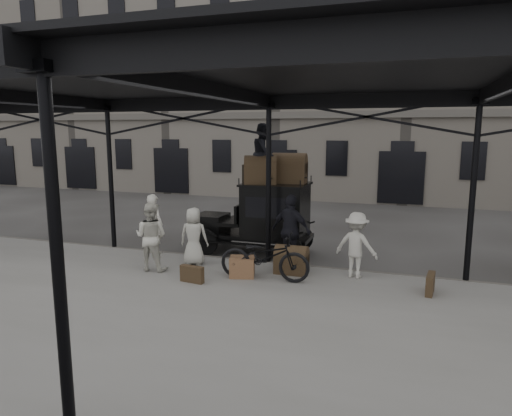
{
  "coord_description": "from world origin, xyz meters",
  "views": [
    {
      "loc": [
        3.56,
        -9.63,
        3.73
      ],
      "look_at": [
        -0.22,
        1.6,
        1.7
      ],
      "focal_mm": 32.0,
      "sensor_mm": 36.0,
      "label": 1
    }
  ],
  "objects_px": {
    "steamer_trunk_platform": "(291,262)",
    "bicycle": "(265,257)",
    "porter_official": "(291,231)",
    "taxi": "(266,215)",
    "porter_left": "(154,224)",
    "steamer_trunk_roof_near": "(261,172)"
  },
  "relations": [
    {
      "from": "steamer_trunk_roof_near",
      "to": "porter_official",
      "type": "bearing_deg",
      "value": -60.14
    },
    {
      "from": "porter_left",
      "to": "bicycle",
      "type": "distance_m",
      "value": 4.06
    },
    {
      "from": "steamer_trunk_roof_near",
      "to": "porter_left",
      "type": "bearing_deg",
      "value": -173.37
    },
    {
      "from": "porter_official",
      "to": "bicycle",
      "type": "relative_size",
      "value": 0.87
    },
    {
      "from": "steamer_trunk_platform",
      "to": "bicycle",
      "type": "bearing_deg",
      "value": -123.57
    },
    {
      "from": "taxi",
      "to": "porter_left",
      "type": "xyz_separation_m",
      "value": [
        -2.97,
        -1.45,
        -0.18
      ]
    },
    {
      "from": "taxi",
      "to": "steamer_trunk_roof_near",
      "type": "distance_m",
      "value": 1.34
    },
    {
      "from": "taxi",
      "to": "steamer_trunk_roof_near",
      "type": "height_order",
      "value": "steamer_trunk_roof_near"
    },
    {
      "from": "taxi",
      "to": "porter_official",
      "type": "height_order",
      "value": "taxi"
    },
    {
      "from": "taxi",
      "to": "porter_left",
      "type": "relative_size",
      "value": 2.08
    },
    {
      "from": "steamer_trunk_roof_near",
      "to": "taxi",
      "type": "bearing_deg",
      "value": 55.97
    },
    {
      "from": "steamer_trunk_roof_near",
      "to": "steamer_trunk_platform",
      "type": "relative_size",
      "value": 1.14
    },
    {
      "from": "taxi",
      "to": "porter_official",
      "type": "relative_size",
      "value": 1.9
    },
    {
      "from": "porter_official",
      "to": "steamer_trunk_platform",
      "type": "height_order",
      "value": "porter_official"
    },
    {
      "from": "steamer_trunk_roof_near",
      "to": "steamer_trunk_platform",
      "type": "bearing_deg",
      "value": -67.94
    },
    {
      "from": "taxi",
      "to": "porter_official",
      "type": "distance_m",
      "value": 1.86
    },
    {
      "from": "porter_official",
      "to": "steamer_trunk_roof_near",
      "type": "distance_m",
      "value": 2.23
    },
    {
      "from": "porter_left",
      "to": "steamer_trunk_platform",
      "type": "relative_size",
      "value": 2.14
    },
    {
      "from": "taxi",
      "to": "bicycle",
      "type": "relative_size",
      "value": 1.66
    },
    {
      "from": "steamer_trunk_platform",
      "to": "porter_official",
      "type": "bearing_deg",
      "value": 106.44
    },
    {
      "from": "steamer_trunk_roof_near",
      "to": "bicycle",
      "type": "bearing_deg",
      "value": -85.79
    },
    {
      "from": "taxi",
      "to": "steamer_trunk_platform",
      "type": "xyz_separation_m",
      "value": [
        1.33,
        -2.06,
        -0.75
      ]
    }
  ]
}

